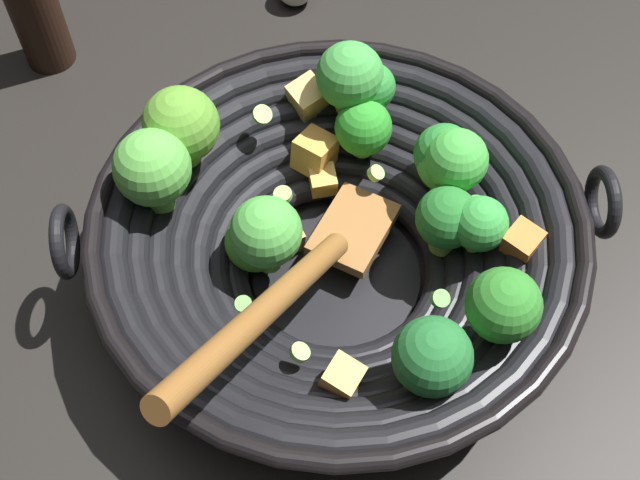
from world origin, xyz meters
The scene contains 2 objects.
ground_plane centered at (0.00, 0.00, 0.00)m, with size 4.00×4.00×0.00m, color black.
wok centered at (0.00, 0.00, 0.06)m, with size 0.39×0.39×0.19m.
Camera 1 is at (0.06, -0.33, 0.56)m, focal length 46.09 mm.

